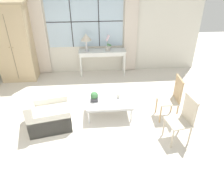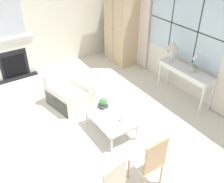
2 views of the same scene
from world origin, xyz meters
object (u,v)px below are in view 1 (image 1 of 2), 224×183
Objects in this scene: armchair_upholstered at (48,115)px; side_chair_wooden at (173,96)px; pillar_candle at (118,96)px; potted_plant_small at (94,97)px; console_table at (102,53)px; potted_orchid at (108,45)px; accent_chair_wooden at (184,117)px; coffee_table at (109,102)px; table_lamp at (86,38)px; armoire at (14,43)px.

side_chair_wooden reaches higher than armchair_upholstered.
potted_plant_small is at bearing -173.30° from pillar_candle.
armchair_upholstered is at bearing -164.32° from potted_plant_small.
console_table reaches higher than armchair_upholstered.
pillar_candle is at bearing 6.70° from potted_plant_small.
potted_plant_small is at bearing 172.35° from side_chair_wooden.
accent_chair_wooden is (1.30, -3.13, -0.42)m from potted_orchid.
potted_orchid is 2.76m from side_chair_wooden.
coffee_table is (1.40, 0.26, 0.10)m from armchair_upholstered.
table_lamp is at bearing 110.53° from pillar_candle.
armoire is at bearing -179.06° from table_lamp.
potted_plant_small is (2.27, -2.07, -0.64)m from armoire.
side_chair_wooden is at bearing 1.15° from armchair_upholstered.
table_lamp is 2.24m from potted_plant_small.
table_lamp is at bearing -175.97° from potted_orchid.
table_lamp reaches higher than coffee_table.
armoire reaches higher than armchair_upholstered.
armoire reaches higher than side_chair_wooden.
potted_orchid is 2.25m from potted_plant_small.
coffee_table is 0.27m from pillar_candle.
side_chair_wooden is 0.97× the size of coffee_table.
armchair_upholstered is at bearing -167.42° from pillar_candle.
accent_chair_wooden reaches higher than armchair_upholstered.
side_chair_wooden reaches higher than potted_plant_small.
table_lamp reaches higher than pillar_candle.
accent_chair_wooden is at bearing -67.47° from potted_orchid.
accent_chair_wooden is at bearing -41.53° from pillar_candle.
potted_orchid is (0.65, 0.05, -0.25)m from table_lamp.
console_table reaches higher than potted_plant_small.
side_chair_wooden is 9.01× the size of pillar_candle.
armoire is 2.21× the size of side_chair_wooden.
console_table is 0.32m from potted_orchid.
console_table is at bearing 91.57° from coffee_table.
armoire is at bearing 141.16° from coffee_table.
potted_plant_small is (-0.34, 0.04, 0.15)m from coffee_table.
side_chair_wooden reaches higher than coffee_table.
pillar_candle is (0.57, 0.07, -0.06)m from potted_plant_small.
armoire is 4.70m from side_chair_wooden.
armoire is 4.73× the size of potted_orchid.
potted_orchid is (2.73, 0.08, -0.17)m from armoire.
potted_orchid reaches higher than accent_chair_wooden.
armoire is at bearing 137.68° from potted_plant_small.
table_lamp reaches higher than side_chair_wooden.
console_table is at bearing 5.23° from table_lamp.
armoire is 3.55m from pillar_candle.
potted_orchid reaches higher than coffee_table.
pillar_candle is at bearing -82.10° from console_table.
console_table is 2.12m from pillar_candle.
accent_chair_wooden is 8.70× the size of pillar_candle.
table_lamp is 2.40× the size of potted_plant_small.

